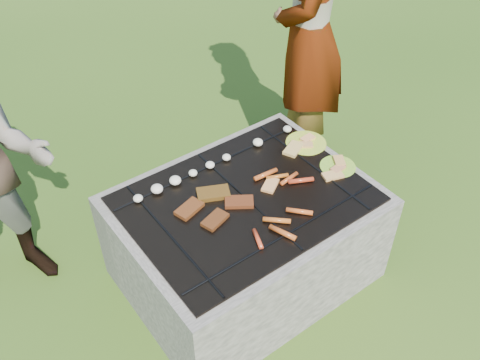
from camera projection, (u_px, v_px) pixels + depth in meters
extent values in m
plane|color=#254611|center=(245.00, 273.00, 3.16)|extent=(60.00, 60.00, 0.00)
cube|color=gray|center=(204.00, 198.00, 3.21)|extent=(1.30, 0.18, 0.60)
cube|color=#A89F95|center=(294.00, 287.00, 2.71)|extent=(1.30, 0.18, 0.60)
cube|color=#A8A095|center=(157.00, 288.00, 2.71)|extent=(0.18, 0.64, 0.60)
cube|color=#A9A296|center=(320.00, 197.00, 3.21)|extent=(0.18, 0.64, 0.60)
cube|color=black|center=(245.00, 246.00, 3.00)|extent=(0.94, 0.64, 0.48)
sphere|color=#FF5914|center=(246.00, 219.00, 2.85)|extent=(0.10, 0.10, 0.10)
cube|color=black|center=(246.00, 199.00, 2.76)|extent=(1.20, 0.90, 0.01)
cylinder|color=black|center=(171.00, 237.00, 2.55)|extent=(0.01, 0.88, 0.01)
cylinder|color=black|center=(246.00, 198.00, 2.75)|extent=(0.01, 0.88, 0.01)
cylinder|color=black|center=(311.00, 164.00, 2.95)|extent=(0.01, 0.88, 0.01)
cylinder|color=black|center=(286.00, 235.00, 2.56)|extent=(1.18, 0.01, 0.01)
cylinder|color=black|center=(211.00, 166.00, 2.94)|extent=(1.18, 0.01, 0.01)
ellipsoid|color=#EAE5C7|center=(138.00, 198.00, 2.72)|extent=(0.05, 0.05, 0.04)
ellipsoid|color=#EEE0CA|center=(157.00, 189.00, 2.77)|extent=(0.06, 0.06, 0.04)
ellipsoid|color=white|center=(175.00, 180.00, 2.82)|extent=(0.06, 0.06, 0.04)
ellipsoid|color=#EFEBCA|center=(193.00, 173.00, 2.87)|extent=(0.05, 0.05, 0.03)
ellipsoid|color=white|center=(210.00, 165.00, 2.92)|extent=(0.05, 0.05, 0.04)
ellipsoid|color=#EBE3C7|center=(226.00, 157.00, 2.97)|extent=(0.05, 0.05, 0.03)
ellipsoid|color=#F2EECD|center=(258.00, 142.00, 3.07)|extent=(0.06, 0.06, 0.04)
ellipsoid|color=beige|center=(287.00, 129.00, 3.17)|extent=(0.05, 0.05, 0.04)
cube|color=#97491B|center=(189.00, 209.00, 2.68)|extent=(0.16, 0.12, 0.02)
cube|color=brown|center=(213.00, 193.00, 2.76)|extent=(0.19, 0.16, 0.02)
cube|color=brown|center=(215.00, 220.00, 2.62)|extent=(0.15, 0.11, 0.02)
cube|color=#933C1A|center=(239.00, 202.00, 2.71)|extent=(0.17, 0.15, 0.02)
cylinder|color=#C66C20|center=(266.00, 174.00, 2.87)|extent=(0.15, 0.04, 0.03)
cylinder|color=#C76620|center=(277.00, 177.00, 2.86)|extent=(0.12, 0.07, 0.02)
cylinder|color=#BA651E|center=(289.00, 179.00, 2.85)|extent=(0.13, 0.04, 0.02)
cylinder|color=#C1401F|center=(301.00, 180.00, 2.83)|extent=(0.13, 0.08, 0.03)
cylinder|color=orange|center=(277.00, 220.00, 2.62)|extent=(0.12, 0.11, 0.03)
cylinder|color=#D96023|center=(299.00, 211.00, 2.66)|extent=(0.11, 0.12, 0.02)
cylinder|color=#EF5227|center=(258.00, 239.00, 2.53)|extent=(0.06, 0.12, 0.02)
cylinder|color=orange|center=(283.00, 232.00, 2.55)|extent=(0.07, 0.14, 0.03)
cube|color=tan|center=(270.00, 185.00, 2.81)|extent=(0.13, 0.11, 0.01)
cube|color=#F0C27A|center=(333.00, 175.00, 2.87)|extent=(0.12, 0.09, 0.01)
cube|color=#F9D97F|center=(293.00, 149.00, 3.04)|extent=(0.15, 0.12, 0.02)
cylinder|color=yellow|center=(306.00, 144.00, 3.10)|extent=(0.25, 0.25, 0.02)
cube|color=#E4C175|center=(306.00, 145.00, 3.07)|extent=(0.09, 0.09, 0.01)
cube|color=#F0D67B|center=(308.00, 138.00, 3.12)|extent=(0.09, 0.06, 0.01)
cylinder|color=#C4E637|center=(338.00, 167.00, 2.95)|extent=(0.20, 0.20, 0.01)
cube|color=#DAB66F|center=(338.00, 168.00, 2.92)|extent=(0.09, 0.06, 0.01)
cube|color=tan|center=(339.00, 161.00, 2.96)|extent=(0.09, 0.11, 0.02)
imported|color=#A29387|center=(311.00, 36.00, 3.31)|extent=(0.85, 0.82, 1.96)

